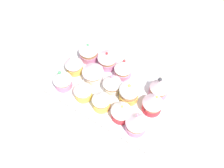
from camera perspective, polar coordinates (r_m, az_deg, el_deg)
name	(u,v)px	position (r cm, az deg, el deg)	size (l,w,h in cm)	color
ground_plane	(112,93)	(84.66, 0.00, -2.02)	(180.00, 180.00, 3.00)	#B2A899
baking_tray	(112,90)	(82.84, 0.00, -1.30)	(36.75, 23.51, 1.20)	silver
cupcake_0	(62,79)	(81.13, -10.61, 1.07)	(5.75, 5.75, 7.71)	pink
cupcake_1	(83,90)	(78.46, -6.26, -1.31)	(5.49, 5.49, 7.01)	#EFC651
cupcake_2	(101,100)	(76.21, -2.34, -3.44)	(5.37, 5.37, 7.50)	#EFC651
cupcake_3	(121,110)	(74.87, 2.02, -5.68)	(5.97, 5.97, 7.40)	#D1333D
cupcake_4	(136,123)	(73.39, 5.25, -8.20)	(6.09, 6.09, 7.85)	pink
cupcake_5	(74,63)	(83.68, -8.21, 4.40)	(5.60, 5.60, 7.56)	#EFC651
cupcake_6	(92,73)	(81.00, -4.26, 2.44)	(6.59, 6.59, 7.59)	white
cupcake_7	(112,83)	(79.19, -0.01, 0.32)	(5.67, 5.67, 7.51)	white
cupcake_8	(129,92)	(77.83, 3.71, -1.71)	(5.93, 5.93, 7.55)	#EFC651
cupcake_9	(153,103)	(76.38, 8.76, -3.95)	(6.00, 6.00, 8.06)	#D1333D
cupcake_10	(89,51)	(86.64, -5.02, 7.06)	(6.20, 6.20, 7.28)	pink
cupcake_11	(107,59)	(84.39, -0.99, 5.46)	(6.22, 6.22, 7.28)	pink
cupcake_12	(123,68)	(82.20, 2.42, 3.37)	(5.52, 5.52, 7.44)	pink
cupcake_13	(159,87)	(79.50, 10.09, -0.68)	(5.70, 5.70, 7.88)	pink
napkin	(27,73)	(90.80, -17.63, 2.21)	(12.82, 14.37, 0.60)	white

